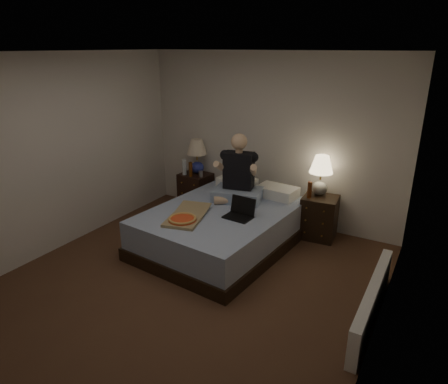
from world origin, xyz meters
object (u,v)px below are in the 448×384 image
Objects in this scene: lamp_left at (197,156)px; lamp_right at (321,175)px; soda_can at (201,174)px; laptop at (238,209)px; beer_bottle_left at (191,169)px; radiator at (372,302)px; nightstand_right at (319,217)px; bed at (222,228)px; nightstand_left at (196,191)px; beer_bottle_right at (310,190)px; pizza_box at (182,220)px; water_bottle at (184,167)px; person at (238,168)px.

lamp_left is 2.03m from lamp_right.
laptop reaches higher than soda_can.
soda_can is 0.43× the size of beer_bottle_left.
nightstand_right is at bearing 123.78° from radiator.
bed is 1.39m from nightstand_left.
laptop reaches higher than radiator.
nightstand_left is 2.00m from beer_bottle_right.
laptop is at bearing 27.65° from pizza_box.
beer_bottle_left is at bearing -165.00° from soda_can.
laptop is at bearing 164.70° from radiator.
nightstand_right is 1.97m from pizza_box.
lamp_left is at bearing 174.51° from beer_bottle_right.
nightstand_left is at bearing 150.50° from soda_can.
pizza_box is (0.97, -1.41, -0.16)m from water_bottle.
water_bottle is 1.76m from laptop.
beer_bottle_left is at bearing -89.64° from lamp_left.
lamp_right reaches higher than beer_bottle_left.
radiator is (1.01, -1.51, -0.10)m from nightstand_right.
laptop is (-0.68, -1.12, -0.24)m from lamp_right.
pizza_box is (0.83, -1.58, -0.31)m from lamp_left.
bed is 3.77× the size of lamp_left.
nightstand_left is 3.46m from radiator.
lamp_right is 2.05m from beer_bottle_left.
laptop is (1.35, -1.12, -0.23)m from lamp_left.
water_bottle is 0.14m from beer_bottle_left.
lamp_right reaches higher than lamp_left.
laptop is at bearing -34.44° from beer_bottle_left.
lamp_left is 2.43× the size of beer_bottle_right.
water_bottle reaches higher than radiator.
nightstand_right is 1.82m from radiator.
person is (1.06, -0.52, 0.69)m from nightstand_left.
pizza_box is at bearing -55.60° from water_bottle.
bed is at bearing -34.66° from water_bottle.
water_bottle reaches higher than bed.
beer_bottle_left is (-1.04, 0.79, 0.45)m from bed.
water_bottle is at bearing -175.38° from soda_can.
lamp_left reaches higher than beer_bottle_left.
bed is 8.44× the size of water_bottle.
person reaches higher than beer_bottle_right.
person reaches higher than pizza_box.
beer_bottle_right is at bearing -5.49° from lamp_left.
lamp_left is at bearing 139.05° from person.
beer_bottle_left is at bearing 106.53° from pizza_box.
person is (0.89, -0.43, 0.34)m from soda_can.
soda_can is at bearing 176.89° from nightstand_right.
beer_bottle_right is (-0.13, -0.11, 0.42)m from nightstand_right.
nightstand_left is 2.40× the size of water_bottle.
water_bottle is 1.09× the size of beer_bottle_right.
person is 1.22× the size of pizza_box.
nightstand_right is 0.45m from beer_bottle_right.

